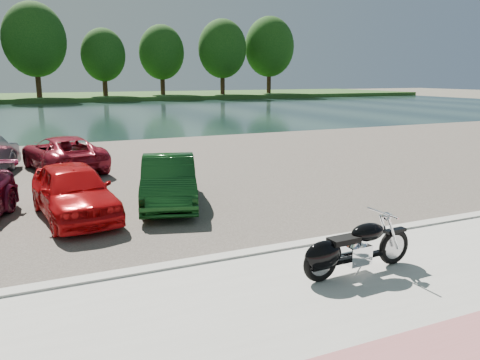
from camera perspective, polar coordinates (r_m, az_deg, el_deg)
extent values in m
plane|color=#595447|center=(8.04, 11.33, -13.53)|extent=(200.00, 200.00, 0.00)
cube|color=#B2B0A8|center=(7.32, 16.02, -16.11)|extent=(60.00, 6.00, 0.10)
cube|color=#B2B0A8|center=(9.57, 4.38, -8.50)|extent=(60.00, 0.30, 0.14)
cube|color=#403933|center=(17.72, -9.53, 1.07)|extent=(60.00, 18.00, 0.04)
cube|color=#192D2C|center=(46.17, -18.75, 7.59)|extent=(120.00, 40.00, 0.00)
cube|color=#2A4B1B|center=(78.02, -21.10, 9.42)|extent=(120.00, 24.00, 0.60)
cylinder|color=#341E13|center=(70.45, -23.43, 11.61)|extent=(0.70, 0.70, 5.85)
ellipsoid|color=#11370F|center=(70.61, -23.78, 15.39)|extent=(8.19, 8.19, 9.83)
cylinder|color=#341E13|center=(72.57, -16.16, 11.60)|extent=(0.70, 0.70, 4.50)
ellipsoid|color=#11370F|center=(72.63, -16.34, 14.44)|extent=(6.30, 6.30, 7.56)
cylinder|color=#341E13|center=(75.73, -9.43, 12.11)|extent=(0.70, 0.70, 4.95)
ellipsoid|color=#11370F|center=(75.81, -9.54, 15.10)|extent=(6.93, 6.93, 8.32)
cylinder|color=#341E13|center=(75.90, -2.14, 12.44)|extent=(0.70, 0.70, 5.40)
ellipsoid|color=#11370F|center=(76.01, -2.17, 15.70)|extent=(7.56, 7.56, 9.07)
cylinder|color=#341E13|center=(80.93, 3.54, 12.59)|extent=(0.70, 0.70, 5.85)
ellipsoid|color=#11370F|center=(81.07, 3.59, 15.90)|extent=(8.19, 8.19, 9.83)
torus|color=black|center=(9.12, 18.22, -7.72)|extent=(0.69, 0.16, 0.68)
torus|color=black|center=(8.09, 9.79, -9.88)|extent=(0.69, 0.16, 0.68)
cylinder|color=#B2B2B7|center=(9.12, 18.22, -7.72)|extent=(0.46, 0.08, 0.46)
cylinder|color=#B2B2B7|center=(8.09, 9.79, -9.88)|extent=(0.46, 0.08, 0.46)
cylinder|color=silver|center=(8.86, 18.17, -6.22)|extent=(0.33, 0.07, 0.63)
cylinder|color=silver|center=(8.99, 17.27, -5.88)|extent=(0.33, 0.07, 0.63)
cylinder|color=silver|center=(8.69, 16.98, -3.86)|extent=(0.08, 0.75, 0.04)
sphere|color=silver|center=(8.78, 17.42, -4.26)|extent=(0.17, 0.17, 0.16)
sphere|color=silver|center=(8.82, 17.75, -4.19)|extent=(0.12, 0.12, 0.11)
cube|color=black|center=(9.02, 18.35, -5.87)|extent=(0.46, 0.16, 0.06)
cube|color=black|center=(8.60, 14.25, -9.13)|extent=(1.20, 0.16, 0.08)
cube|color=silver|center=(8.55, 14.02, -8.76)|extent=(0.47, 0.34, 0.34)
cylinder|color=silver|center=(8.54, 14.60, -7.38)|extent=(0.25, 0.19, 0.27)
cylinder|color=silver|center=(8.41, 13.57, -7.62)|extent=(0.25, 0.19, 0.27)
ellipsoid|color=black|center=(8.57, 15.32, -6.15)|extent=(0.70, 0.40, 0.32)
cube|color=black|center=(8.25, 12.54, -7.16)|extent=(0.56, 0.31, 0.10)
ellipsoid|color=black|center=(8.07, 10.11, -9.02)|extent=(0.74, 0.37, 0.50)
cube|color=black|center=(8.07, 9.80, -9.55)|extent=(0.41, 0.20, 0.30)
cylinder|color=silver|center=(8.53, 11.71, -9.64)|extent=(1.10, 0.15, 0.09)
cylinder|color=silver|center=(8.50, 11.74, -9.14)|extent=(1.10, 0.15, 0.09)
cylinder|color=#B2B2B7|center=(8.44, 14.22, -10.66)|extent=(0.03, 0.14, 0.22)
imported|color=red|center=(12.30, -19.64, -1.24)|extent=(2.13, 4.18, 1.36)
imported|color=#0F3A14|center=(12.92, -8.69, -0.07)|extent=(2.42, 4.26, 1.33)
imported|color=maroon|center=(18.64, -20.78, 3.08)|extent=(3.12, 5.02, 1.30)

